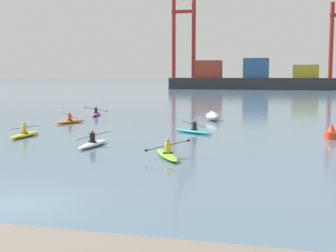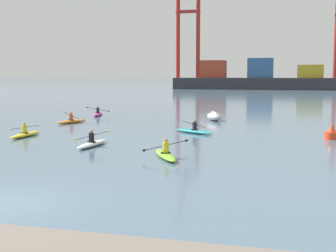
{
  "view_description": "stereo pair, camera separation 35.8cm",
  "coord_description": "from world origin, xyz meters",
  "px_view_note": "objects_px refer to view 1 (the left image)",
  "views": [
    {
      "loc": [
        8.31,
        -12.62,
        3.98
      ],
      "look_at": [
        0.57,
        17.35,
        0.6
      ],
      "focal_mm": 50.91,
      "sensor_mm": 36.0,
      "label": 1
    },
    {
      "loc": [
        8.66,
        -12.53,
        3.98
      ],
      "look_at": [
        0.57,
        17.35,
        0.6
      ],
      "focal_mm": 50.91,
      "sensor_mm": 36.0,
      "label": 2
    }
  ],
  "objects_px": {
    "capsized_dinghy": "(213,116)",
    "container_barge": "(255,79)",
    "gantry_crane_west": "(183,25)",
    "kayak_teal": "(194,131)",
    "kayak_orange": "(70,121)",
    "kayak_magenta": "(96,114)",
    "kayak_white": "(93,143)",
    "kayak_lime": "(167,154)",
    "kayak_yellow": "(25,134)",
    "channel_buoy": "(331,133)"
  },
  "relations": [
    {
      "from": "kayak_magenta",
      "to": "kayak_lime",
      "type": "relative_size",
      "value": 1.05
    },
    {
      "from": "container_barge",
      "to": "channel_buoy",
      "type": "bearing_deg",
      "value": -83.0
    },
    {
      "from": "container_barge",
      "to": "kayak_orange",
      "type": "height_order",
      "value": "container_barge"
    },
    {
      "from": "channel_buoy",
      "to": "kayak_white",
      "type": "xyz_separation_m",
      "value": [
        -13.0,
        -6.51,
        -0.19
      ]
    },
    {
      "from": "kayak_white",
      "to": "kayak_orange",
      "type": "bearing_deg",
      "value": 121.38
    },
    {
      "from": "capsized_dinghy",
      "to": "kayak_teal",
      "type": "bearing_deg",
      "value": -88.97
    },
    {
      "from": "kayak_white",
      "to": "kayak_teal",
      "type": "xyz_separation_m",
      "value": [
        4.21,
        7.15,
        0.0
      ]
    },
    {
      "from": "channel_buoy",
      "to": "kayak_magenta",
      "type": "xyz_separation_m",
      "value": [
        -20.6,
        11.78,
        -0.19
      ]
    },
    {
      "from": "capsized_dinghy",
      "to": "kayak_yellow",
      "type": "xyz_separation_m",
      "value": [
        -9.86,
        -13.67,
        -0.18
      ]
    },
    {
      "from": "kayak_orange",
      "to": "kayak_teal",
      "type": "bearing_deg",
      "value": -20.25
    },
    {
      "from": "kayak_white",
      "to": "kayak_teal",
      "type": "distance_m",
      "value": 8.3
    },
    {
      "from": "kayak_white",
      "to": "kayak_teal",
      "type": "height_order",
      "value": "kayak_teal"
    },
    {
      "from": "gantry_crane_west",
      "to": "kayak_orange",
      "type": "height_order",
      "value": "gantry_crane_west"
    },
    {
      "from": "gantry_crane_west",
      "to": "kayak_yellow",
      "type": "distance_m",
      "value": 115.61
    },
    {
      "from": "container_barge",
      "to": "gantry_crane_west",
      "type": "relative_size",
      "value": 1.13
    },
    {
      "from": "kayak_magenta",
      "to": "capsized_dinghy",
      "type": "bearing_deg",
      "value": -9.63
    },
    {
      "from": "channel_buoy",
      "to": "kayak_yellow",
      "type": "distance_m",
      "value": 19.21
    },
    {
      "from": "gantry_crane_west",
      "to": "channel_buoy",
      "type": "distance_m",
      "value": 115.87
    },
    {
      "from": "kayak_white",
      "to": "kayak_yellow",
      "type": "distance_m",
      "value": 6.39
    },
    {
      "from": "capsized_dinghy",
      "to": "kayak_orange",
      "type": "relative_size",
      "value": 0.82
    },
    {
      "from": "kayak_teal",
      "to": "kayak_lime",
      "type": "distance_m",
      "value": 9.64
    },
    {
      "from": "capsized_dinghy",
      "to": "container_barge",
      "type": "bearing_deg",
      "value": 91.91
    },
    {
      "from": "kayak_magenta",
      "to": "kayak_orange",
      "type": "bearing_deg",
      "value": -83.94
    },
    {
      "from": "gantry_crane_west",
      "to": "kayak_teal",
      "type": "relative_size",
      "value": 12.54
    },
    {
      "from": "kayak_orange",
      "to": "kayak_yellow",
      "type": "distance_m",
      "value": 8.64
    },
    {
      "from": "kayak_white",
      "to": "kayak_orange",
      "type": "relative_size",
      "value": 0.99
    },
    {
      "from": "kayak_white",
      "to": "kayak_lime",
      "type": "relative_size",
      "value": 1.04
    },
    {
      "from": "kayak_magenta",
      "to": "kayak_white",
      "type": "relative_size",
      "value": 1.01
    },
    {
      "from": "kayak_magenta",
      "to": "kayak_white",
      "type": "xyz_separation_m",
      "value": [
        7.6,
        -18.3,
        0.0
      ]
    },
    {
      "from": "channel_buoy",
      "to": "kayak_white",
      "type": "height_order",
      "value": "channel_buoy"
    },
    {
      "from": "kayak_teal",
      "to": "kayak_yellow",
      "type": "relative_size",
      "value": 0.93
    },
    {
      "from": "gantry_crane_west",
      "to": "capsized_dinghy",
      "type": "relative_size",
      "value": 14.16
    },
    {
      "from": "container_barge",
      "to": "kayak_orange",
      "type": "relative_size",
      "value": 13.16
    },
    {
      "from": "kayak_teal",
      "to": "kayak_yellow",
      "type": "bearing_deg",
      "value": -155.83
    },
    {
      "from": "kayak_orange",
      "to": "kayak_magenta",
      "type": "bearing_deg",
      "value": 96.06
    },
    {
      "from": "kayak_teal",
      "to": "kayak_orange",
      "type": "relative_size",
      "value": 0.93
    },
    {
      "from": "kayak_teal",
      "to": "kayak_orange",
      "type": "distance_m",
      "value": 11.79
    },
    {
      "from": "kayak_white",
      "to": "kayak_lime",
      "type": "bearing_deg",
      "value": -26.77
    },
    {
      "from": "kayak_orange",
      "to": "kayak_yellow",
      "type": "xyz_separation_m",
      "value": [
        1.03,
        -8.58,
        0.0
      ]
    },
    {
      "from": "channel_buoy",
      "to": "kayak_lime",
      "type": "bearing_deg",
      "value": -132.11
    },
    {
      "from": "kayak_lime",
      "to": "kayak_orange",
      "type": "bearing_deg",
      "value": 130.59
    },
    {
      "from": "gantry_crane_west",
      "to": "container_barge",
      "type": "bearing_deg",
      "value": -30.18
    },
    {
      "from": "capsized_dinghy",
      "to": "kayak_orange",
      "type": "xyz_separation_m",
      "value": [
        -10.9,
        -5.09,
        -0.18
      ]
    },
    {
      "from": "gantry_crane_west",
      "to": "kayak_teal",
      "type": "distance_m",
      "value": 113.02
    },
    {
      "from": "gantry_crane_west",
      "to": "kayak_orange",
      "type": "relative_size",
      "value": 11.64
    },
    {
      "from": "channel_buoy",
      "to": "kayak_white",
      "type": "distance_m",
      "value": 14.54
    },
    {
      "from": "gantry_crane_west",
      "to": "kayak_lime",
      "type": "bearing_deg",
      "value": -77.65
    },
    {
      "from": "channel_buoy",
      "to": "kayak_teal",
      "type": "distance_m",
      "value": 8.81
    },
    {
      "from": "container_barge",
      "to": "kayak_lime",
      "type": "xyz_separation_m",
      "value": [
        3.73,
        -105.36,
        -2.44
      ]
    },
    {
      "from": "capsized_dinghy",
      "to": "kayak_yellow",
      "type": "relative_size",
      "value": 0.83
    }
  ]
}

